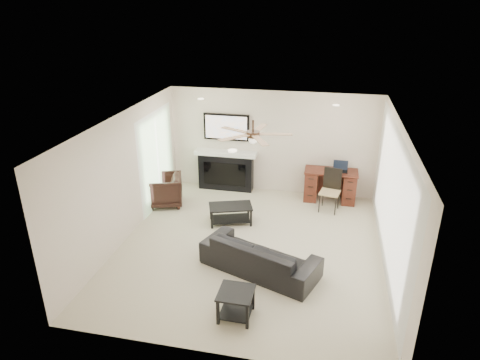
{
  "coord_description": "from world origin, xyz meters",
  "views": [
    {
      "loc": [
        1.28,
        -7.0,
        4.45
      ],
      "look_at": [
        -0.31,
        0.47,
        1.19
      ],
      "focal_mm": 32.0,
      "sensor_mm": 36.0,
      "label": 1
    }
  ],
  "objects_px": {
    "fireplace_unit": "(226,153)",
    "coffee_table": "(231,214)",
    "desk": "(330,186)",
    "sofa": "(260,256)",
    "armchair": "(164,190)"
  },
  "relations": [
    {
      "from": "fireplace_unit",
      "to": "coffee_table",
      "type": "bearing_deg",
      "value": -73.05
    },
    {
      "from": "coffee_table",
      "to": "desk",
      "type": "relative_size",
      "value": 0.74
    },
    {
      "from": "sofa",
      "to": "coffee_table",
      "type": "bearing_deg",
      "value": -39.68
    },
    {
      "from": "sofa",
      "to": "armchair",
      "type": "height_order",
      "value": "armchair"
    },
    {
      "from": "desk",
      "to": "coffee_table",
      "type": "bearing_deg",
      "value": -142.58
    },
    {
      "from": "coffee_table",
      "to": "fireplace_unit",
      "type": "distance_m",
      "value": 1.93
    },
    {
      "from": "coffee_table",
      "to": "desk",
      "type": "bearing_deg",
      "value": 19.0
    },
    {
      "from": "coffee_table",
      "to": "fireplace_unit",
      "type": "bearing_deg",
      "value": 88.52
    },
    {
      "from": "armchair",
      "to": "coffee_table",
      "type": "distance_m",
      "value": 1.79
    },
    {
      "from": "sofa",
      "to": "fireplace_unit",
      "type": "relative_size",
      "value": 1.09
    },
    {
      "from": "coffee_table",
      "to": "fireplace_unit",
      "type": "height_order",
      "value": "fireplace_unit"
    },
    {
      "from": "fireplace_unit",
      "to": "desk",
      "type": "bearing_deg",
      "value": -2.95
    },
    {
      "from": "sofa",
      "to": "coffee_table",
      "type": "relative_size",
      "value": 2.3
    },
    {
      "from": "coffee_table",
      "to": "fireplace_unit",
      "type": "xyz_separation_m",
      "value": [
        -0.52,
        1.7,
        0.75
      ]
    },
    {
      "from": "coffee_table",
      "to": "armchair",
      "type": "bearing_deg",
      "value": 143.65
    }
  ]
}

